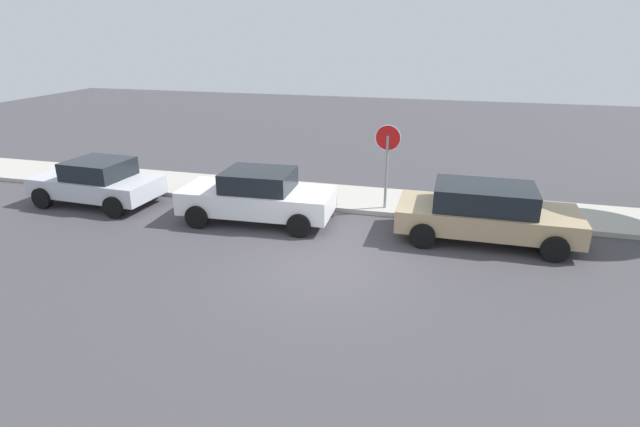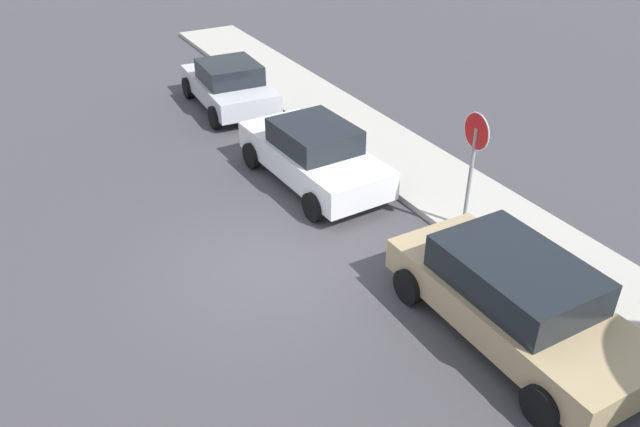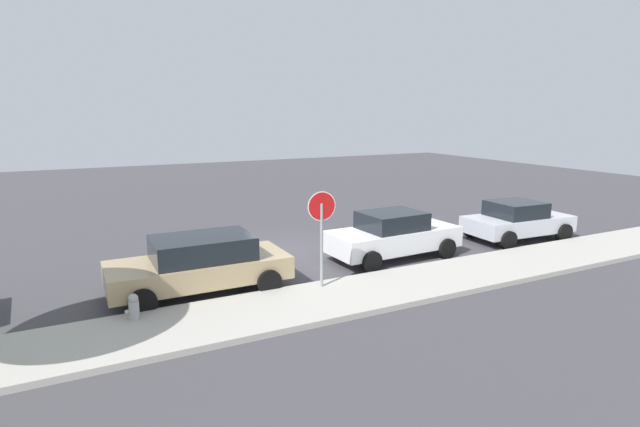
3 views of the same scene
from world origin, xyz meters
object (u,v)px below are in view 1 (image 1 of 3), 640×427
object	(u,v)px
parked_car_tan	(486,212)
fire_hydrant	(550,214)
stop_sign	(387,153)
parked_car_white	(258,196)
parked_car_silver	(98,182)

from	to	relation	value
parked_car_tan	fire_hydrant	size ratio (longest dim) A/B	6.28
stop_sign	parked_car_white	size ratio (longest dim) A/B	0.61
parked_car_white	fire_hydrant	world-z (taller)	parked_car_white
fire_hydrant	parked_car_tan	bearing A→B (deg)	-142.05
parked_car_white	fire_hydrant	distance (m)	8.11
parked_car_silver	fire_hydrant	world-z (taller)	parked_car_silver
parked_car_silver	fire_hydrant	size ratio (longest dim) A/B	5.51
parked_car_tan	fire_hydrant	xyz separation A→B (m)	(1.80, 1.40, -0.40)
stop_sign	parked_car_tan	bearing A→B (deg)	-26.85
parked_car_white	parked_car_silver	xyz separation A→B (m)	(-5.34, 0.12, -0.04)
parked_car_white	parked_car_tan	bearing A→B (deg)	2.54
parked_car_white	fire_hydrant	bearing A→B (deg)	11.92
parked_car_silver	parked_car_white	bearing A→B (deg)	-1.24
parked_car_white	fire_hydrant	xyz separation A→B (m)	(7.93, 1.67, -0.39)
parked_car_white	parked_car_silver	world-z (taller)	parked_car_white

